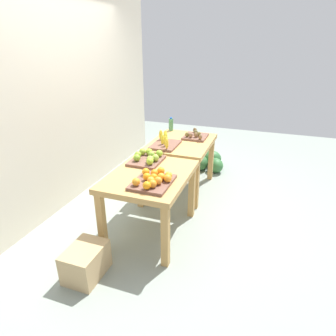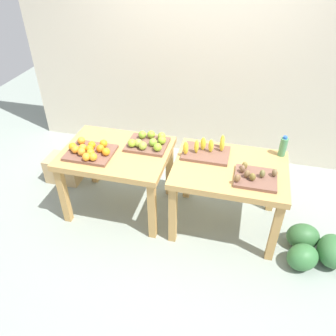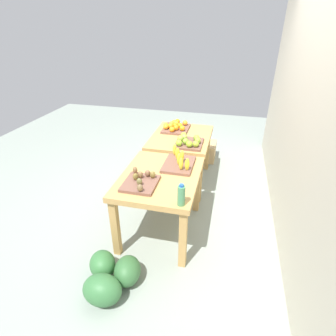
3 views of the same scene
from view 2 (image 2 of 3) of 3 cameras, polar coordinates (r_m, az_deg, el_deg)
ground_plane at (r=3.65m, az=0.49°, el=-7.78°), size 8.00×8.00×0.00m
back_wall at (r=4.09m, az=5.44°, el=21.37°), size 4.40×0.12×3.00m
display_table_left at (r=3.40m, az=-8.66°, el=1.47°), size 1.04×0.80×0.72m
display_table_right at (r=3.19m, az=10.36°, el=-1.32°), size 1.04×0.80×0.72m
orange_bin at (r=3.31m, az=-13.14°, el=2.86°), size 0.44×0.37×0.11m
apple_bin at (r=3.35m, az=-3.38°, el=4.34°), size 0.40×0.34×0.11m
banana_crate at (r=3.25m, az=6.50°, el=2.91°), size 0.44×0.32×0.17m
kiwi_bin at (r=3.01m, az=14.44°, el=-1.43°), size 0.37×0.32×0.10m
water_bottle at (r=3.36m, az=18.93°, el=3.44°), size 0.07×0.07×0.21m
watermelon_pile at (r=3.43m, az=23.63°, el=-12.31°), size 0.59×0.59×0.27m
cardboard_produce_box at (r=4.22m, az=-17.09°, el=-0.05°), size 0.40×0.30×0.30m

